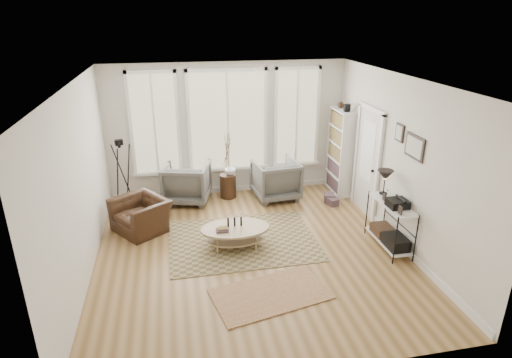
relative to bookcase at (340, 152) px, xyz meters
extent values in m
plane|color=#9D7747|center=(-2.44, -2.23, -0.96)|extent=(5.50, 5.50, 0.00)
plane|color=white|center=(-2.44, -2.23, 1.94)|extent=(5.50, 5.50, 0.00)
cube|color=silver|center=(-2.44, 0.52, 0.49)|extent=(5.20, 0.04, 2.90)
cube|color=silver|center=(-2.44, -4.98, 0.49)|extent=(5.20, 0.04, 2.90)
cube|color=silver|center=(-5.04, -2.23, 0.49)|extent=(0.04, 5.50, 2.90)
cube|color=silver|center=(0.16, -2.23, 0.49)|extent=(0.04, 5.50, 2.90)
cube|color=white|center=(-2.44, 0.51, -0.90)|extent=(5.10, 0.04, 0.12)
cube|color=white|center=(0.15, -2.23, -0.90)|extent=(0.03, 5.40, 0.12)
cube|color=#C3B781|center=(-2.44, 0.50, 0.69)|extent=(1.60, 0.03, 2.10)
cube|color=#C3B781|center=(-3.99, 0.50, 0.69)|extent=(0.90, 0.03, 2.10)
cube|color=#C3B781|center=(-0.89, 0.50, 0.69)|extent=(0.90, 0.03, 2.10)
cube|color=white|center=(-2.44, 0.48, 0.69)|extent=(1.74, 0.06, 2.24)
cube|color=white|center=(-3.99, 0.48, 0.69)|extent=(1.04, 0.06, 2.24)
cube|color=white|center=(-0.89, 0.48, 0.69)|extent=(1.04, 0.06, 2.24)
cube|color=white|center=(-2.44, 0.46, -0.39)|extent=(4.10, 0.12, 0.06)
cube|color=silver|center=(0.14, -1.08, 0.09)|extent=(0.04, 0.88, 2.10)
cube|color=white|center=(0.12, -1.08, 0.34)|extent=(0.01, 0.55, 1.20)
cube|color=white|center=(0.12, -1.57, 0.09)|extent=(0.06, 0.08, 2.18)
cube|color=white|center=(0.12, -0.59, 0.09)|extent=(0.06, 0.08, 2.18)
cube|color=white|center=(0.12, -1.08, 1.18)|extent=(0.06, 1.06, 0.08)
sphere|color=black|center=(0.09, -1.41, 0.04)|extent=(0.06, 0.06, 0.06)
cube|color=white|center=(-0.01, -0.41, -0.01)|extent=(0.30, 0.03, 1.90)
cube|color=white|center=(-0.01, 0.41, -0.01)|extent=(0.30, 0.03, 1.90)
cube|color=white|center=(0.14, 0.00, -0.01)|extent=(0.02, 0.85, 1.90)
cube|color=white|center=(-0.01, 0.00, -0.01)|extent=(0.30, 0.81, 1.90)
cube|color=brown|center=(-0.01, 0.00, -0.01)|extent=(0.24, 0.75, 1.76)
cube|color=black|center=(-0.01, -0.20, 1.02)|extent=(0.12, 0.10, 0.16)
sphere|color=#372012|center=(-0.01, 0.15, 1.01)|extent=(0.14, 0.14, 0.14)
cube|color=white|center=(-0.06, -2.53, -0.84)|extent=(0.37, 1.07, 0.03)
cube|color=white|center=(-0.06, -2.53, -0.14)|extent=(0.37, 1.07, 0.02)
cylinder|color=black|center=(-0.24, -3.06, -0.53)|extent=(0.02, 0.02, 0.85)
cylinder|color=black|center=(0.12, -3.06, -0.53)|extent=(0.02, 0.02, 0.85)
cylinder|color=black|center=(-0.24, -2.00, -0.53)|extent=(0.02, 0.02, 0.85)
cylinder|color=black|center=(0.12, -2.00, -0.53)|extent=(0.02, 0.02, 0.85)
cylinder|color=black|center=(-0.06, -2.18, -0.08)|extent=(0.14, 0.14, 0.02)
cylinder|color=black|center=(-0.06, -2.18, 0.06)|extent=(0.02, 0.02, 0.30)
cone|color=black|center=(-0.06, -2.18, 0.26)|extent=(0.28, 0.28, 0.18)
cube|color=black|center=(-0.06, -2.68, -0.05)|extent=(0.32, 0.30, 0.13)
cube|color=black|center=(-0.06, -2.78, -0.73)|extent=(0.32, 0.45, 0.20)
cube|color=#372012|center=(-0.06, -2.31, -0.75)|extent=(0.32, 0.40, 0.16)
cube|color=black|center=(-0.16, -2.95, -0.04)|extent=(0.02, 0.10, 0.14)
cube|color=black|center=(-0.16, -2.41, -0.05)|extent=(0.02, 0.10, 0.12)
cube|color=black|center=(0.14, -2.63, 0.89)|extent=(0.03, 0.52, 0.38)
cube|color=silver|center=(0.13, -2.63, 0.89)|extent=(0.01, 0.44, 0.30)
cube|color=black|center=(0.14, -2.13, 0.99)|extent=(0.03, 0.24, 0.30)
cube|color=silver|center=(0.13, -2.13, 0.99)|extent=(0.01, 0.18, 0.24)
cube|color=brown|center=(-2.53, -1.83, -0.95)|extent=(2.61, 1.96, 0.01)
cube|color=brown|center=(-2.39, -3.46, -0.94)|extent=(1.82, 1.26, 0.01)
ellipsoid|color=tan|center=(-2.68, -2.00, -0.79)|extent=(1.03, 0.66, 0.03)
ellipsoid|color=tan|center=(-2.68, -2.00, -0.60)|extent=(1.21, 0.78, 0.04)
cylinder|color=tan|center=(-3.01, -2.19, -0.79)|extent=(0.03, 0.03, 0.34)
cylinder|color=tan|center=(-2.35, -2.19, -0.79)|extent=(0.03, 0.03, 0.34)
cylinder|color=tan|center=(-3.01, -1.81, -0.79)|extent=(0.03, 0.03, 0.34)
cylinder|color=tan|center=(-2.35, -1.81, -0.79)|extent=(0.03, 0.03, 0.34)
cylinder|color=black|center=(-2.79, -1.95, -0.49)|extent=(0.03, 0.03, 0.17)
cylinder|color=black|center=(-2.68, -1.95, -0.49)|extent=(0.03, 0.03, 0.17)
cylinder|color=black|center=(-2.57, -1.95, -0.49)|extent=(0.03, 0.03, 0.17)
cube|color=#3E522E|center=(-2.91, -2.08, -0.55)|extent=(0.21, 0.15, 0.06)
imported|color=#5F5E5B|center=(-3.40, 0.13, -0.52)|extent=(1.14, 1.16, 0.86)
imported|color=#5F5E5B|center=(-1.49, -0.06, -0.52)|extent=(1.02, 1.04, 0.87)
cylinder|color=#372012|center=(-2.51, 0.17, -0.69)|extent=(0.36, 0.36, 0.53)
imported|color=silver|center=(-2.45, 0.16, -0.30)|extent=(0.25, 0.25, 0.24)
imported|color=#372012|center=(-4.32, -1.04, -0.64)|extent=(1.27, 1.24, 0.62)
cylinder|color=black|center=(-4.68, -0.05, 0.43)|extent=(0.06, 0.06, 0.06)
cube|color=black|center=(-4.68, -0.05, 0.50)|extent=(0.17, 0.14, 0.11)
cylinder|color=black|center=(-4.68, -0.14, 0.50)|extent=(0.06, 0.09, 0.06)
cube|color=brown|center=(-0.39, -0.50, -0.87)|extent=(0.29, 0.33, 0.18)
cube|color=brown|center=(-0.39, -0.70, -0.88)|extent=(0.23, 0.27, 0.15)
camera|label=1|loc=(-3.62, -8.51, 2.91)|focal=30.00mm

